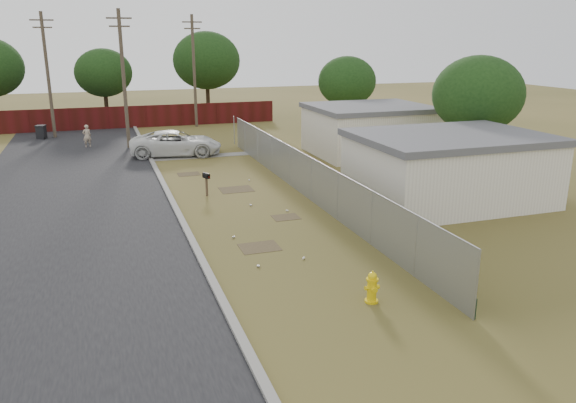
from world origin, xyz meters
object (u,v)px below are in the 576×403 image
object	(u,v)px
fire_hydrant	(372,288)
pedestrian	(87,136)
trash_bin	(41,132)
pickup_truck	(176,143)
mailbox	(206,178)

from	to	relation	value
fire_hydrant	pedestrian	xyz separation A→B (m)	(-7.68, 27.36, 0.32)
fire_hydrant	pedestrian	world-z (taller)	pedestrian
pedestrian	trash_bin	world-z (taller)	pedestrian
fire_hydrant	trash_bin	size ratio (longest dim) A/B	0.94
fire_hydrant	trash_bin	bearing A→B (deg)	108.92
pickup_truck	trash_bin	world-z (taller)	pickup_truck
pickup_truck	pedestrian	bearing A→B (deg)	57.83
mailbox	pedestrian	distance (m)	15.79
pedestrian	mailbox	bearing A→B (deg)	94.93
pickup_truck	trash_bin	bearing A→B (deg)	52.59
fire_hydrant	pickup_truck	world-z (taller)	pickup_truck
pickup_truck	trash_bin	size ratio (longest dim) A/B	5.58
pedestrian	trash_bin	size ratio (longest dim) A/B	1.52
mailbox	pickup_truck	xyz separation A→B (m)	(-0.02, 10.02, -0.09)
fire_hydrant	pickup_truck	size ratio (longest dim) A/B	0.17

